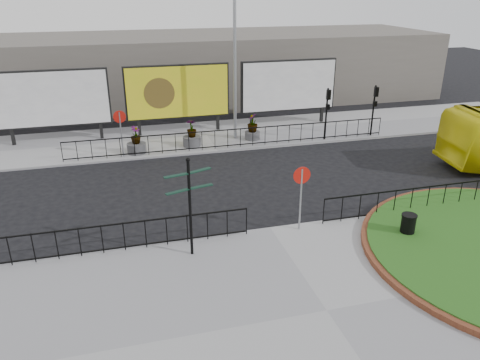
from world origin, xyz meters
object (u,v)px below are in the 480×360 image
object	(u,v)px
litter_bin	(408,226)
fingerpost_sign	(190,198)
lamp_post	(235,56)
billboard_mid	(178,92)
planter_a	(136,144)
planter_b	(192,137)
planter_c	(252,129)

from	to	relation	value
litter_bin	fingerpost_sign	bearing A→B (deg)	173.29
lamp_post	fingerpost_sign	distance (m)	13.20
billboard_mid	planter_a	world-z (taller)	billboard_mid
billboard_mid	litter_bin	distance (m)	16.23
fingerpost_sign	lamp_post	bearing A→B (deg)	56.48
planter_b	planter_c	distance (m)	3.63
litter_bin	billboard_mid	bearing A→B (deg)	111.87
planter_b	planter_c	world-z (taller)	planter_c
billboard_mid	lamp_post	size ratio (longest dim) A/B	0.67
planter_a	planter_c	xyz separation A→B (m)	(6.69, 0.70, 0.13)
billboard_mid	planter_c	world-z (taller)	billboard_mid
lamp_post	planter_a	bearing A→B (deg)	-168.36
fingerpost_sign	litter_bin	bearing A→B (deg)	-19.24
planter_b	litter_bin	bearing A→B (deg)	-64.94
lamp_post	planter_c	size ratio (longest dim) A/B	6.02
planter_c	planter_b	bearing A→B (deg)	-175.37
lamp_post	fingerpost_sign	bearing A→B (deg)	-110.99
planter_a	billboard_mid	bearing A→B (deg)	48.77
billboard_mid	litter_bin	world-z (taller)	billboard_mid
planter_a	planter_c	bearing A→B (deg)	5.97
planter_b	fingerpost_sign	bearing A→B (deg)	-99.68
lamp_post	litter_bin	bearing A→B (deg)	-77.01
litter_bin	planter_c	bearing A→B (deg)	99.48
billboard_mid	fingerpost_sign	world-z (taller)	billboard_mid
litter_bin	planter_a	size ratio (longest dim) A/B	0.61
planter_a	fingerpost_sign	bearing A→B (deg)	-84.00
litter_bin	lamp_post	bearing A→B (deg)	102.99
billboard_mid	fingerpost_sign	size ratio (longest dim) A/B	1.80
fingerpost_sign	litter_bin	world-z (taller)	fingerpost_sign
lamp_post	planter_b	distance (m)	5.04
planter_c	planter_a	bearing A→B (deg)	-174.03
fingerpost_sign	planter_a	distance (m)	11.06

